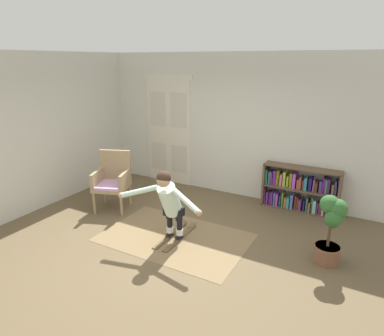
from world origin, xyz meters
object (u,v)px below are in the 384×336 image
(person_skier, at_px, (169,199))
(potted_plant, at_px, (331,226))
(wicker_chair, at_px, (113,179))
(skis_pair, at_px, (176,235))
(bookshelf, at_px, (299,191))

(person_skier, bearing_deg, potted_plant, 14.52)
(wicker_chair, bearing_deg, potted_plant, -0.20)
(wicker_chair, relative_size, person_skier, 0.78)
(wicker_chair, height_order, person_skier, person_skier)
(skis_pair, relative_size, person_skier, 0.68)
(bookshelf, xyz_separation_m, wicker_chair, (-3.14, -1.62, 0.20))
(potted_plant, bearing_deg, bookshelf, 115.11)
(wicker_chair, relative_size, skis_pair, 1.14)
(bookshelf, distance_m, wicker_chair, 3.54)
(potted_plant, distance_m, skis_pair, 2.36)
(potted_plant, distance_m, person_skier, 2.33)
(bookshelf, bearing_deg, skis_pair, -126.29)
(wicker_chair, distance_m, person_skier, 1.77)
(bookshelf, distance_m, person_skier, 2.70)
(bookshelf, relative_size, wicker_chair, 1.28)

